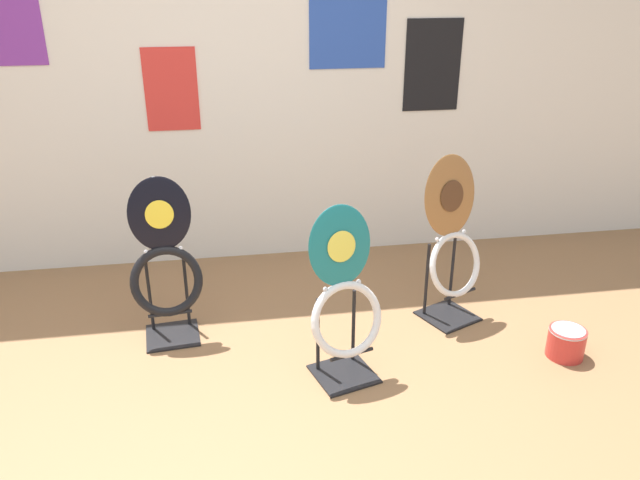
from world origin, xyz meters
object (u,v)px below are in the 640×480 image
(toilet_seat_display_woodgrain, at_px, (452,239))
(toilet_seat_display_teal_sax, at_px, (344,300))
(toilet_seat_display_jazz_black, at_px, (165,266))
(paint_can, at_px, (566,342))

(toilet_seat_display_woodgrain, height_order, toilet_seat_display_teal_sax, toilet_seat_display_woodgrain)
(toilet_seat_display_jazz_black, height_order, paint_can, toilet_seat_display_jazz_black)
(toilet_seat_display_jazz_black, distance_m, paint_can, 2.10)
(toilet_seat_display_woodgrain, distance_m, paint_can, 0.78)
(toilet_seat_display_jazz_black, distance_m, toilet_seat_display_teal_sax, 0.98)
(toilet_seat_display_woodgrain, xyz_separation_m, paint_can, (0.47, -0.49, -0.39))
(toilet_seat_display_woodgrain, relative_size, toilet_seat_display_teal_sax, 1.09)
(toilet_seat_display_teal_sax, height_order, paint_can, toilet_seat_display_teal_sax)
(paint_can, bearing_deg, toilet_seat_display_teal_sax, 178.41)
(paint_can, bearing_deg, toilet_seat_display_woodgrain, 133.59)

